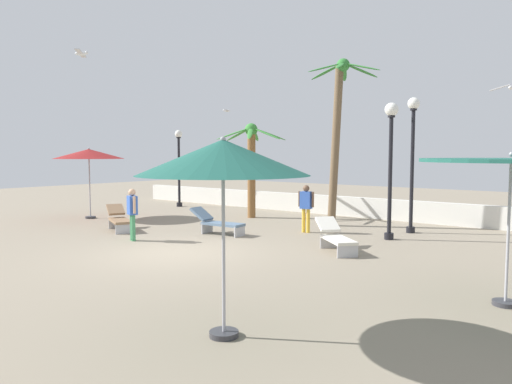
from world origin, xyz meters
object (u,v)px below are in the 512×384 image
Objects in this scene: seagull_0 at (81,53)px; lamp_post_0 at (413,147)px; patio_umbrella_0 at (511,165)px; palm_tree_0 at (252,157)px; seagull_1 at (511,87)px; palm_tree_1 at (338,123)px; guest_0 at (306,204)px; patio_umbrella_2 at (89,154)px; patio_umbrella_1 at (223,158)px; seagull_2 at (227,111)px; guest_1 at (132,210)px; lounge_chair_0 at (217,222)px; lamp_post_2 at (179,160)px; lounge_chair_2 at (335,236)px; lounge_chair_1 at (119,218)px; lamp_post_1 at (391,150)px.

lamp_post_0 is at bearing 46.71° from seagull_0.
palm_tree_0 reaches higher than patio_umbrella_0.
palm_tree_1 is at bearing -156.90° from seagull_1.
palm_tree_1 is (-6.85, 6.27, 1.27)m from patio_umbrella_0.
lamp_post_0 is 3.93m from guest_0.
patio_umbrella_2 is 9.22m from guest_0.
patio_umbrella_1 is 19.13m from seagull_2.
guest_1 is 12.58m from seagull_1.
seagull_1 is at bearing 13.98° from palm_tree_0.
palm_tree_1 is 3.09× the size of lounge_chair_0.
lounge_chair_0 is (-2.15, -3.97, -3.29)m from palm_tree_1.
lamp_post_2 is 4.37× the size of seagull_2.
seagull_0 is (-6.66, -3.29, 5.14)m from lounge_chair_2.
seagull_0 is at bearing -128.97° from guest_0.
patio_umbrella_0 is at bearing -14.35° from lounge_chair_0.
patio_umbrella_0 is 1.04× the size of patio_umbrella_1.
lamp_post_2 is at bearing 170.05° from palm_tree_0.
seagull_2 is at bearing 130.42° from lounge_chair_0.
seagull_0 is (4.36, -2.90, 2.96)m from patio_umbrella_2.
lounge_chair_0 is 11.04m from seagull_2.
patio_umbrella_0 is 5.55m from lounge_chair_2.
palm_tree_0 is 4.46× the size of seagull_2.
lounge_chair_1 is (-3.20, -1.49, 0.01)m from lounge_chair_0.
guest_0 is at bearing -16.62° from lamp_post_2.
palm_tree_1 is 3.34× the size of lounge_chair_2.
lamp_post_2 is 3.87m from seagull_2.
lamp_post_2 reaches higher than patio_umbrella_2.
lamp_post_0 is at bearing 2.88° from palm_tree_0.
lamp_post_2 is 9.71m from guest_0.
lounge_chair_0 is at bearing -65.78° from palm_tree_0.
lounge_chair_2 is at bearing -42.40° from guest_0.
palm_tree_0 reaches higher than guest_0.
palm_tree_0 is at bearing 85.65° from seagull_0.
patio_umbrella_2 is 12.35m from lamp_post_0.
lounge_chair_2 is at bearing -22.85° from lamp_post_2.
guest_1 reaches higher than lounge_chair_1.
patio_umbrella_2 is at bearing -153.65° from palm_tree_1.
palm_tree_0 is 2.01× the size of lounge_chair_1.
seagull_0 is at bearing -174.97° from patio_umbrella_0.
patio_umbrella_0 is 1.88× the size of guest_1.
patio_umbrella_1 is at bearing -27.56° from lounge_chair_1.
patio_umbrella_0 reaches higher than guest_0.
lounge_chair_2 is at bearing -35.19° from seagull_2.
guest_0 is at bearing 54.75° from guest_1.
lounge_chair_1 is at bearing -168.89° from lounge_chair_2.
seagull_0 is 13.43m from seagull_1.
seagull_0 is (-2.30, -3.30, 5.15)m from lounge_chair_0.
patio_umbrella_1 reaches higher than guest_1.
seagull_1 is (2.47, 3.56, 2.03)m from lamp_post_1.
seagull_2 reaches higher than lamp_post_0.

